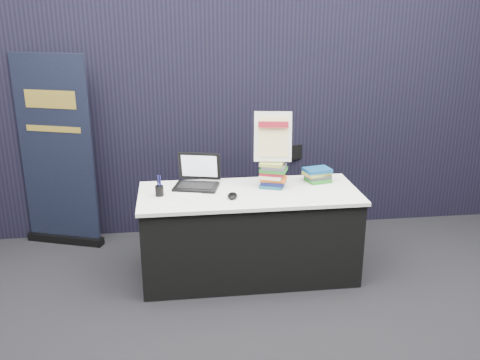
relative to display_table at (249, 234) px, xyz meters
name	(u,v)px	position (x,y,z in m)	size (l,w,h in m)	color
floor	(259,308)	(0.00, -0.55, -0.38)	(8.00, 8.00, 0.00)	black
wall_back	(213,38)	(0.00, 3.45, 1.37)	(8.00, 0.02, 3.50)	#AAA8A1
drape_partition	(234,112)	(0.00, 1.05, 0.82)	(6.00, 0.08, 2.40)	black
display_table	(249,234)	(0.00, 0.00, 0.00)	(1.80, 0.75, 0.75)	black
laptop	(196,179)	(-0.43, 0.20, 0.44)	(0.41, 0.37, 0.27)	black
mouse	(232,196)	(-0.15, -0.13, 0.39)	(0.08, 0.13, 0.04)	black
brochure_left	(181,197)	(-0.56, -0.06, 0.38)	(0.31, 0.22, 0.00)	white
brochure_mid	(178,197)	(-0.58, -0.05, 0.38)	(0.32, 0.23, 0.00)	white
brochure_right	(185,194)	(-0.53, 0.02, 0.38)	(0.26, 0.19, 0.00)	white
pen_cup	(159,191)	(-0.73, -0.01, 0.42)	(0.07, 0.07, 0.09)	black
book_stack_tall	(273,174)	(0.21, 0.10, 0.48)	(0.25, 0.22, 0.22)	#1A5464
book_stack_short	(317,175)	(0.62, 0.19, 0.43)	(0.24, 0.21, 0.12)	#227F24
info_sign	(273,137)	(0.21, 0.13, 0.79)	(0.32, 0.17, 0.42)	black
pullup_banner	(58,163)	(-1.68, 0.87, 0.42)	(0.75, 0.35, 1.81)	black
stacking_chair	(308,184)	(0.74, 0.90, 0.10)	(0.50, 0.52, 0.86)	black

